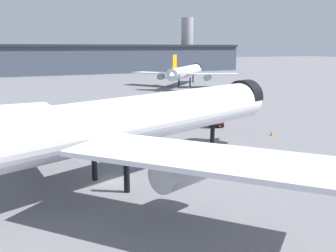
{
  "coord_description": "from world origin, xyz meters",
  "views": [
    {
      "loc": [
        -10.21,
        -39.53,
        14.32
      ],
      "look_at": [
        7.97,
        2.2,
        5.1
      ],
      "focal_mm": 41.77,
      "sensor_mm": 36.0,
      "label": 1
    }
  ],
  "objects_px": {
    "airliner_near_gate": "(124,122)",
    "service_truck_front": "(213,117)",
    "baggage_cart_trailing": "(115,118)",
    "traffic_cone_near_nose": "(272,133)",
    "airliner_far_taxiway": "(186,72)"
  },
  "relations": [
    {
      "from": "service_truck_front",
      "to": "baggage_cart_trailing",
      "type": "distance_m",
      "value": 18.59
    },
    {
      "from": "baggage_cart_trailing",
      "to": "airliner_far_taxiway",
      "type": "bearing_deg",
      "value": 83.66
    },
    {
      "from": "service_truck_front",
      "to": "baggage_cart_trailing",
      "type": "relative_size",
      "value": 2.05
    },
    {
      "from": "service_truck_front",
      "to": "baggage_cart_trailing",
      "type": "xyz_separation_m",
      "value": [
        -16.17,
        9.15,
        -0.61
      ]
    },
    {
      "from": "airliner_near_gate",
      "to": "airliner_far_taxiway",
      "type": "bearing_deg",
      "value": 37.02
    },
    {
      "from": "airliner_far_taxiway",
      "to": "baggage_cart_trailing",
      "type": "distance_m",
      "value": 75.89
    },
    {
      "from": "traffic_cone_near_nose",
      "to": "baggage_cart_trailing",
      "type": "bearing_deg",
      "value": 135.48
    },
    {
      "from": "service_truck_front",
      "to": "traffic_cone_near_nose",
      "type": "relative_size",
      "value": 8.53
    },
    {
      "from": "airliner_near_gate",
      "to": "airliner_far_taxiway",
      "type": "xyz_separation_m",
      "value": [
        52.92,
        93.26,
        -1.3
      ]
    },
    {
      "from": "airliner_near_gate",
      "to": "traffic_cone_near_nose",
      "type": "xyz_separation_m",
      "value": [
        28.88,
        11.73,
        -6.17
      ]
    },
    {
      "from": "baggage_cart_trailing",
      "to": "traffic_cone_near_nose",
      "type": "xyz_separation_m",
      "value": [
        20.76,
        -20.42,
        -0.63
      ]
    },
    {
      "from": "baggage_cart_trailing",
      "to": "traffic_cone_near_nose",
      "type": "height_order",
      "value": "baggage_cart_trailing"
    },
    {
      "from": "airliner_far_taxiway",
      "to": "traffic_cone_near_nose",
      "type": "height_order",
      "value": "airliner_far_taxiway"
    },
    {
      "from": "airliner_near_gate",
      "to": "service_truck_front",
      "type": "relative_size",
      "value": 8.83
    },
    {
      "from": "airliner_far_taxiway",
      "to": "traffic_cone_near_nose",
      "type": "relative_size",
      "value": 55.48
    }
  ]
}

